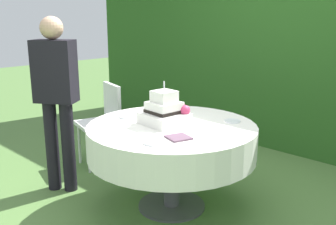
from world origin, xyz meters
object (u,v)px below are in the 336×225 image
standing_person (56,93)px  serving_plate_left (232,121)px  cake_table (172,140)px  wedding_cake (165,112)px  serving_plate_far (128,117)px  serving_plate_near (152,143)px  napkin_stack (179,137)px  garden_chair (104,117)px

standing_person → serving_plate_left: bearing=34.6°
cake_table → wedding_cake: bearing=-167.6°
serving_plate_far → serving_plate_left: size_ratio=1.10×
serving_plate_near → standing_person: bearing=-178.9°
napkin_stack → wedding_cake: bearing=148.4°
serving_plate_near → standing_person: (-1.21, -0.02, 0.19)m
napkin_stack → serving_plate_left: bearing=87.6°
serving_plate_far → napkin_stack: bearing=-10.1°
serving_plate_far → napkin_stack: 0.73m
wedding_cake → garden_chair: wedding_cake is taller
cake_table → napkin_stack: 0.38m
serving_plate_far → standing_person: 0.68m
wedding_cake → standing_person: bearing=-153.8°
serving_plate_far → wedding_cake: bearing=12.2°
serving_plate_near → serving_plate_far: bearing=152.8°
cake_table → standing_person: size_ratio=0.87×
serving_plate_far → standing_person: (-0.54, -0.37, 0.19)m
serving_plate_far → serving_plate_left: (0.75, 0.52, 0.00)m
serving_plate_left → napkin_stack: (-0.03, -0.65, 0.00)m
serving_plate_far → serving_plate_left: same height
standing_person → napkin_stack: bearing=10.8°
serving_plate_near → garden_chair: garden_chair is taller
serving_plate_left → garden_chair: bearing=-172.1°
serving_plate_left → napkin_stack: bearing=-92.4°
wedding_cake → serving_plate_left: bearing=49.8°
napkin_stack → cake_table: bearing=141.1°
serving_plate_near → serving_plate_left: same height
wedding_cake → standing_person: (-0.92, -0.45, 0.09)m
cake_table → napkin_stack: napkin_stack is taller
wedding_cake → napkin_stack: size_ratio=2.25×
serving_plate_near → standing_person: standing_person is taller
cake_table → serving_plate_near: (0.23, -0.44, 0.14)m
wedding_cake → serving_plate_near: wedding_cake is taller
serving_plate_left → serving_plate_far: bearing=-145.3°
wedding_cake → garden_chair: size_ratio=0.40×
napkin_stack → garden_chair: size_ratio=0.18×
cake_table → wedding_cake: wedding_cake is taller
serving_plate_near → serving_plate_left: (0.08, 0.86, 0.00)m
serving_plate_far → cake_table: bearing=12.2°
standing_person → wedding_cake: bearing=26.2°
napkin_stack → garden_chair: (-1.48, 0.44, -0.20)m
serving_plate_far → garden_chair: bearing=158.1°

